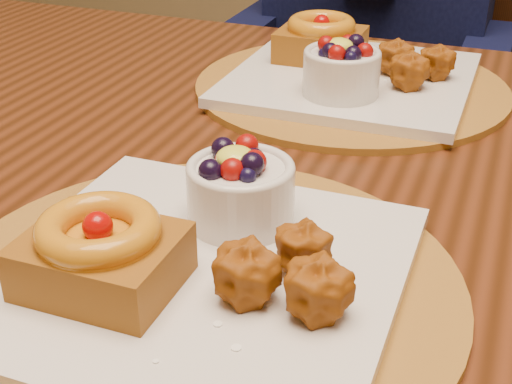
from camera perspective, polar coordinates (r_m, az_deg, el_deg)
dining_table at (r=0.73m, az=2.95°, el=-3.14°), size 1.60×0.90×0.76m
place_setting_near at (r=0.51m, az=-4.67°, el=-5.42°), size 0.38×0.38×0.08m
place_setting_far at (r=0.88m, az=7.43°, el=9.48°), size 0.38×0.38×0.08m
chair_far at (r=1.42m, az=13.98°, el=2.25°), size 0.40×0.40×0.82m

